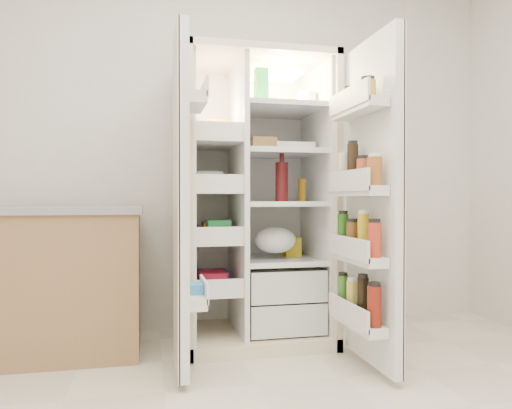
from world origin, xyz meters
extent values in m
cube|color=silver|center=(0.00, 2.00, 1.35)|extent=(4.00, 0.02, 2.70)
cube|color=beige|center=(0.15, 1.93, 0.90)|extent=(0.92, 0.04, 1.80)
cube|color=beige|center=(-0.29, 1.60, 0.90)|extent=(0.04, 0.70, 1.80)
cube|color=beige|center=(0.59, 1.60, 0.90)|extent=(0.04, 0.70, 1.80)
cube|color=beige|center=(0.15, 1.60, 1.78)|extent=(0.92, 0.70, 0.04)
cube|color=beige|center=(0.15, 1.60, 0.04)|extent=(0.92, 0.70, 0.08)
cube|color=silver|center=(0.15, 1.90, 0.92)|extent=(0.84, 0.02, 1.68)
cube|color=silver|center=(-0.26, 1.60, 0.92)|extent=(0.02, 0.62, 1.68)
cube|color=silver|center=(0.56, 1.60, 0.92)|extent=(0.02, 0.62, 1.68)
cube|color=silver|center=(0.04, 1.60, 0.92)|extent=(0.03, 0.62, 1.68)
cube|color=silver|center=(0.30, 1.58, 0.18)|extent=(0.47, 0.52, 0.19)
cube|color=silver|center=(0.30, 1.58, 0.39)|extent=(0.47, 0.52, 0.19)
cube|color=#FFD18C|center=(0.30, 1.65, 1.72)|extent=(0.30, 0.30, 0.02)
cube|color=white|center=(-0.12, 1.60, 0.35)|extent=(0.28, 0.58, 0.02)
cube|color=white|center=(-0.12, 1.60, 0.65)|extent=(0.28, 0.58, 0.02)
cube|color=white|center=(-0.12, 1.60, 0.95)|extent=(0.28, 0.58, 0.02)
cube|color=white|center=(-0.12, 1.60, 1.25)|extent=(0.28, 0.58, 0.02)
cube|color=white|center=(0.30, 1.60, 0.52)|extent=(0.49, 0.58, 0.01)
cube|color=white|center=(0.30, 1.60, 0.88)|extent=(0.49, 0.58, 0.01)
cube|color=white|center=(0.30, 1.60, 1.20)|extent=(0.49, 0.58, 0.02)
cube|color=white|center=(0.30, 1.60, 1.48)|extent=(0.49, 0.58, 0.02)
cube|color=red|center=(-0.12, 1.60, 0.41)|extent=(0.16, 0.20, 0.10)
cube|color=green|center=(-0.12, 1.60, 0.72)|extent=(0.14, 0.18, 0.12)
cube|color=silver|center=(-0.12, 1.60, 0.99)|extent=(0.20, 0.22, 0.07)
cube|color=#C48C20|center=(-0.12, 1.60, 1.33)|extent=(0.15, 0.16, 0.14)
cube|color=#6137A5|center=(-0.12, 1.60, 0.40)|extent=(0.18, 0.20, 0.09)
cube|color=orange|center=(-0.12, 1.60, 0.71)|extent=(0.14, 0.18, 0.10)
cube|color=white|center=(-0.12, 1.60, 1.02)|extent=(0.16, 0.16, 0.12)
sphere|color=orange|center=(0.18, 1.50, 0.12)|extent=(0.07, 0.07, 0.07)
sphere|color=orange|center=(0.27, 1.54, 0.12)|extent=(0.07, 0.07, 0.07)
sphere|color=orange|center=(0.37, 1.50, 0.12)|extent=(0.07, 0.07, 0.07)
sphere|color=orange|center=(0.23, 1.64, 0.12)|extent=(0.07, 0.07, 0.07)
sphere|color=orange|center=(0.33, 1.62, 0.12)|extent=(0.07, 0.07, 0.07)
sphere|color=orange|center=(0.43, 1.58, 0.12)|extent=(0.07, 0.07, 0.07)
ellipsoid|color=#457326|center=(0.30, 1.60, 0.40)|extent=(0.26, 0.24, 0.11)
cylinder|color=#3D0D0F|center=(0.29, 1.48, 1.01)|extent=(0.08, 0.08, 0.25)
cylinder|color=brown|center=(0.44, 1.53, 0.96)|extent=(0.05, 0.05, 0.15)
cube|color=#268E40|center=(0.17, 1.51, 1.60)|extent=(0.08, 0.08, 0.23)
cylinder|color=white|center=(0.49, 1.57, 1.54)|extent=(0.12, 0.12, 0.11)
cylinder|color=#B86E2A|center=(0.32, 1.64, 1.53)|extent=(0.07, 0.07, 0.08)
cube|color=white|center=(0.40, 1.55, 1.24)|extent=(0.25, 0.11, 0.06)
cube|color=tan|center=(0.21, 1.61, 1.26)|extent=(0.16, 0.09, 0.10)
ellipsoid|color=silver|center=(0.28, 1.57, 0.61)|extent=(0.26, 0.24, 0.17)
cube|color=gold|center=(0.42, 1.70, 0.59)|extent=(0.10, 0.12, 0.12)
cube|color=silver|center=(-0.35, 1.05, 0.90)|extent=(0.05, 0.40, 1.72)
cube|color=beige|center=(-0.38, 1.05, 0.90)|extent=(0.01, 0.40, 1.72)
cube|color=silver|center=(-0.28, 1.05, 0.40)|extent=(0.09, 0.32, 0.06)
cube|color=silver|center=(-0.28, 1.05, 1.40)|extent=(0.09, 0.32, 0.06)
cube|color=#338CCC|center=(-0.28, 1.05, 0.43)|extent=(0.07, 0.12, 0.10)
cube|color=silver|center=(0.65, 0.96, 0.90)|extent=(0.05, 0.58, 1.72)
cube|color=beige|center=(0.67, 0.96, 0.90)|extent=(0.01, 0.58, 1.72)
cube|color=silver|center=(0.56, 0.96, 0.26)|extent=(0.11, 0.50, 0.05)
cube|color=silver|center=(0.56, 0.96, 0.60)|extent=(0.11, 0.50, 0.05)
cube|color=silver|center=(0.56, 0.96, 0.95)|extent=(0.11, 0.50, 0.05)
cube|color=silver|center=(0.56, 0.96, 1.38)|extent=(0.11, 0.50, 0.05)
cylinder|color=maroon|center=(0.56, 0.76, 0.39)|extent=(0.07, 0.07, 0.20)
cylinder|color=black|center=(0.56, 0.89, 0.40)|extent=(0.06, 0.06, 0.22)
cylinder|color=gold|center=(0.56, 1.02, 0.38)|extent=(0.06, 0.06, 0.18)
cylinder|color=#376E24|center=(0.56, 1.15, 0.38)|extent=(0.06, 0.06, 0.19)
cylinder|color=#AE301D|center=(0.56, 0.76, 0.71)|extent=(0.07, 0.07, 0.17)
cylinder|color=gold|center=(0.56, 0.89, 0.73)|extent=(0.06, 0.06, 0.21)
cylinder|color=brown|center=(0.56, 1.02, 0.70)|extent=(0.07, 0.07, 0.16)
cylinder|color=#255D15|center=(0.56, 1.15, 0.72)|extent=(0.06, 0.06, 0.20)
cylinder|color=brown|center=(0.56, 0.76, 1.04)|extent=(0.07, 0.07, 0.14)
cylinder|color=#A04329|center=(0.56, 0.89, 1.04)|extent=(0.07, 0.07, 0.14)
cylinder|color=black|center=(0.56, 1.02, 1.09)|extent=(0.06, 0.06, 0.23)
cylinder|color=beige|center=(0.56, 1.15, 1.06)|extent=(0.06, 0.06, 0.18)
cylinder|color=#A9842A|center=(0.56, 0.84, 1.45)|extent=(0.08, 0.08, 0.10)
cylinder|color=#995C1B|center=(0.56, 1.06, 1.45)|extent=(0.08, 0.08, 0.10)
cube|color=#8D6246|center=(-1.14, 1.59, 0.41)|extent=(1.15, 0.59, 0.82)
cube|color=gray|center=(-1.14, 1.59, 0.84)|extent=(1.19, 0.63, 0.04)
camera|label=1|loc=(-0.52, -1.42, 0.91)|focal=34.00mm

